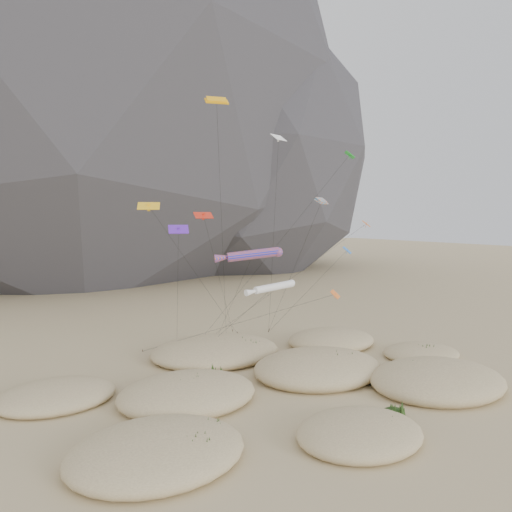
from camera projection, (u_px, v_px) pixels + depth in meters
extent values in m
plane|color=#CCB789|center=(326.00, 390.00, 49.83)|extent=(500.00, 500.00, 0.00)
ellipsoid|color=black|center=(84.00, 69.00, 144.89)|extent=(191.54, 147.29, 156.00)
ellipsoid|color=black|center=(235.00, 155.00, 168.98)|extent=(130.55, 126.41, 100.00)
ellipsoid|color=#CCB789|center=(157.00, 452.00, 35.45)|extent=(13.01, 11.06, 2.89)
ellipsoid|color=#CCB789|center=(359.00, 433.00, 38.67)|extent=(10.49, 8.92, 2.45)
ellipsoid|color=#CCB789|center=(437.00, 380.00, 50.55)|extent=(14.52, 12.34, 3.33)
ellipsoid|color=#CCB789|center=(187.00, 394.00, 46.91)|extent=(13.34, 11.34, 3.02)
ellipsoid|color=#CCB789|center=(318.00, 368.00, 54.48)|extent=(14.82, 12.60, 3.44)
ellipsoid|color=#CCB789|center=(421.00, 353.00, 61.69)|extent=(9.92, 8.44, 1.88)
ellipsoid|color=#CCB789|center=(215.00, 351.00, 61.77)|extent=(16.30, 13.85, 2.96)
ellipsoid|color=#CCB789|center=(331.00, 340.00, 67.18)|extent=(12.24, 10.41, 2.82)
ellipsoid|color=#CCB789|center=(56.00, 396.00, 46.85)|extent=(11.10, 9.43, 2.21)
ellipsoid|color=black|center=(202.00, 447.00, 35.61)|extent=(2.46, 2.11, 0.74)
ellipsoid|color=black|center=(209.00, 434.00, 37.89)|extent=(2.00, 1.71, 0.60)
ellipsoid|color=black|center=(393.00, 428.00, 39.44)|extent=(2.16, 1.84, 0.65)
ellipsoid|color=black|center=(393.00, 412.00, 42.94)|extent=(2.14, 1.83, 0.64)
ellipsoid|color=black|center=(431.00, 373.00, 51.96)|extent=(3.43, 2.94, 1.03)
ellipsoid|color=black|center=(423.00, 385.00, 49.07)|extent=(2.59, 2.21, 0.78)
ellipsoid|color=black|center=(191.00, 390.00, 47.53)|extent=(2.95, 2.52, 0.88)
ellipsoid|color=black|center=(211.00, 376.00, 51.93)|extent=(1.95, 1.67, 0.58)
ellipsoid|color=black|center=(338.00, 364.00, 54.72)|extent=(2.92, 2.50, 0.88)
ellipsoid|color=black|center=(324.00, 355.00, 58.66)|extent=(2.65, 2.27, 0.79)
ellipsoid|color=black|center=(319.00, 376.00, 51.52)|extent=(2.41, 2.06, 0.72)
ellipsoid|color=black|center=(425.00, 352.00, 61.69)|extent=(2.23, 1.91, 0.67)
ellipsoid|color=black|center=(240.00, 348.00, 61.89)|extent=(2.83, 2.42, 0.85)
ellipsoid|color=black|center=(250.00, 348.00, 62.05)|extent=(2.64, 2.26, 0.79)
ellipsoid|color=black|center=(326.00, 336.00, 69.50)|extent=(2.69, 2.30, 0.81)
ellipsoid|color=black|center=(330.00, 341.00, 67.00)|extent=(2.31, 1.98, 0.69)
ellipsoid|color=black|center=(56.00, 398.00, 46.28)|extent=(2.44, 2.09, 0.73)
ellipsoid|color=black|center=(99.00, 394.00, 47.72)|extent=(1.91, 1.64, 0.57)
cylinder|color=#3F2D1E|center=(194.00, 347.00, 65.42)|extent=(0.08, 0.08, 0.30)
cylinder|color=#3F2D1E|center=(203.00, 342.00, 68.17)|extent=(0.08, 0.08, 0.30)
cylinder|color=#3F2D1E|center=(237.00, 333.00, 73.64)|extent=(0.08, 0.08, 0.30)
cylinder|color=#3F2D1E|center=(233.00, 330.00, 75.03)|extent=(0.08, 0.08, 0.30)
cylinder|color=#3F2D1E|center=(269.00, 331.00, 74.61)|extent=(0.08, 0.08, 0.30)
cylinder|color=#3F2D1E|center=(177.00, 343.00, 67.44)|extent=(0.08, 0.08, 0.30)
cylinder|color=#3F2D1E|center=(269.00, 330.00, 75.62)|extent=(0.08, 0.08, 0.30)
cylinder|color=#3F2D1E|center=(142.00, 351.00, 63.87)|extent=(0.08, 0.08, 0.30)
cylinder|color=orange|center=(253.00, 254.00, 56.77)|extent=(5.87, 3.31, 1.68)
sphere|color=orange|center=(278.00, 252.00, 57.28)|extent=(1.13, 1.13, 1.13)
cone|color=orange|center=(225.00, 257.00, 56.21)|extent=(2.61, 1.84, 1.20)
cylinder|color=black|center=(233.00, 301.00, 63.72)|extent=(2.79, 13.67, 13.00)
cylinder|color=white|center=(274.00, 287.00, 57.58)|extent=(5.37, 1.10, 1.21)
sphere|color=white|center=(291.00, 283.00, 59.13)|extent=(0.89, 0.89, 0.89)
cone|color=white|center=(254.00, 291.00, 55.89)|extent=(2.20, 0.86, 0.91)
cylinder|color=black|center=(236.00, 320.00, 61.18)|extent=(3.90, 10.38, 9.20)
cube|color=orange|center=(217.00, 101.00, 53.38)|extent=(2.70, 1.69, 0.75)
cube|color=orange|center=(217.00, 99.00, 53.36)|extent=(2.27, 1.37, 0.73)
cylinder|color=black|center=(222.00, 236.00, 63.28)|extent=(9.59, 14.68, 29.64)
cube|color=orange|center=(321.00, 202.00, 60.32)|extent=(2.50, 1.85, 0.64)
cube|color=orange|center=(321.00, 200.00, 60.31)|extent=(2.10, 1.52, 0.63)
cylinder|color=black|center=(292.00, 274.00, 67.54)|extent=(2.10, 14.18, 19.11)
cube|color=white|center=(279.00, 138.00, 63.12)|extent=(2.37, 1.69, 0.83)
cube|color=white|center=(279.00, 139.00, 63.14)|extent=(0.32, 0.32, 0.73)
cylinder|color=black|center=(273.00, 243.00, 68.87)|extent=(4.37, 8.35, 27.24)
cube|color=red|center=(203.00, 215.00, 52.89)|extent=(2.13, 1.40, 0.69)
cube|color=red|center=(203.00, 217.00, 52.90)|extent=(0.27, 0.22, 0.68)
cylinder|color=black|center=(221.00, 283.00, 63.97)|extent=(13.28, 16.22, 17.41)
cube|color=green|center=(350.00, 155.00, 64.98)|extent=(2.37, 2.57, 0.91)
cube|color=green|center=(350.00, 156.00, 64.99)|extent=(0.39, 0.39, 0.79)
cylinder|color=black|center=(271.00, 252.00, 65.21)|extent=(17.90, 10.00, 25.27)
cube|color=gold|center=(149.00, 206.00, 52.44)|extent=(2.61, 2.11, 0.82)
cube|color=gold|center=(149.00, 207.00, 52.45)|extent=(0.35, 0.32, 0.80)
cylinder|color=black|center=(200.00, 280.00, 63.04)|extent=(18.10, 11.79, 18.39)
cube|color=#F25D0C|center=(366.00, 224.00, 62.94)|extent=(2.21, 2.14, 0.82)
cube|color=#F25D0C|center=(366.00, 225.00, 62.96)|extent=(0.35, 0.36, 0.69)
cylinder|color=black|center=(281.00, 286.00, 65.56)|extent=(15.50, 15.03, 16.36)
cube|color=#541EB0|center=(178.00, 229.00, 49.99)|extent=(2.20, 1.57, 0.87)
cube|color=#541EB0|center=(178.00, 231.00, 50.00)|extent=(0.33, 0.37, 0.66)
cylinder|color=black|center=(178.00, 295.00, 58.72)|extent=(6.56, 15.16, 16.00)
cube|color=orange|center=(335.00, 294.00, 55.35)|extent=(2.05, 1.89, 0.85)
cube|color=orange|center=(335.00, 296.00, 55.36)|extent=(0.37, 0.38, 0.63)
cylinder|color=black|center=(232.00, 325.00, 59.61)|extent=(15.15, 19.51, 8.67)
cube|color=blue|center=(347.00, 250.00, 64.27)|extent=(2.27, 2.18, 0.87)
cube|color=blue|center=(347.00, 251.00, 64.28)|extent=(0.38, 0.38, 0.71)
cylinder|color=black|center=(305.00, 294.00, 69.44)|extent=(3.09, 13.26, 12.93)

